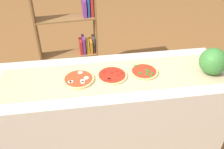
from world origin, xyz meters
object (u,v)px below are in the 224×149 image
Objects in this scene: pizza_pepperoni_1 at (112,75)px; pizza_mozzarella_0 at (79,79)px; pizza_spinach_2 at (144,72)px; bookshelf at (74,39)px; watermelon at (213,61)px.

pizza_mozzarella_0 is at bearing -176.46° from pizza_pepperoni_1.
pizza_mozzarella_0 is at bearing -176.58° from pizza_spinach_2.
pizza_mozzarella_0 is 1.20m from bookshelf.
bookshelf is at bearing 135.33° from watermelon.
bookshelf reaches higher than pizza_pepperoni_1.
pizza_mozzarella_0 is at bearing 177.42° from watermelon.
pizza_spinach_2 is (0.61, 0.04, -0.00)m from pizza_mozzarella_0.
pizza_mozzarella_0 is 1.23m from watermelon.
watermelon is at bearing -44.67° from bookshelf.
pizza_pepperoni_1 is 0.31m from pizza_spinach_2.
pizza_spinach_2 is at bearing 3.30° from pizza_pepperoni_1.
pizza_pepperoni_1 is at bearing -73.91° from bookshelf.
bookshelf reaches higher than pizza_spinach_2.
watermelon is (0.61, -0.09, 0.11)m from pizza_spinach_2.
watermelon reaches higher than pizza_spinach_2.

